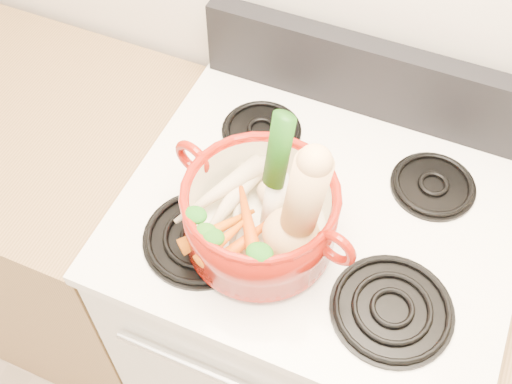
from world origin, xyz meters
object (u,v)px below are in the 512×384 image
at_px(squash, 293,206).
at_px(dutch_oven, 260,215).
at_px(stove_body, 306,315).
at_px(leek, 275,176).

bearing_deg(squash, dutch_oven, 167.64).
xyz_separation_m(stove_body, squash, (-0.02, -0.14, 0.67)).
bearing_deg(leek, stove_body, 66.31).
distance_m(stove_body, dutch_oven, 0.60).
distance_m(stove_body, squash, 0.68).
bearing_deg(leek, dutch_oven, -107.97).
bearing_deg(dutch_oven, stove_body, 68.70).
relative_size(squash, leek, 0.97).
xyz_separation_m(stove_body, leek, (-0.07, -0.09, 0.67)).
xyz_separation_m(dutch_oven, squash, (0.07, -0.02, 0.09)).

